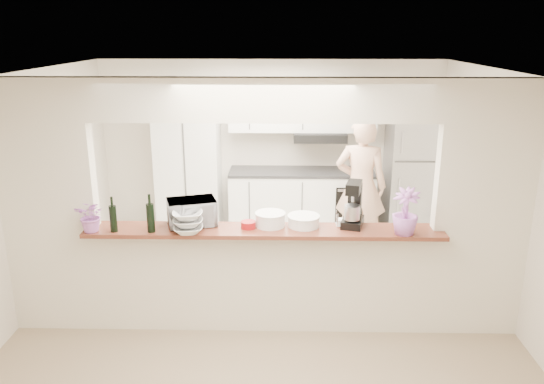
{
  "coord_description": "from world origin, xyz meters",
  "views": [
    {
      "loc": [
        0.18,
        -4.75,
        2.9
      ],
      "look_at": [
        0.07,
        0.3,
        1.35
      ],
      "focal_mm": 35.0,
      "sensor_mm": 36.0,
      "label": 1
    }
  ],
  "objects_px": {
    "toaster_oven": "(192,212)",
    "person": "(361,187)",
    "refrigerator": "(413,178)",
    "stand_mixer": "(353,206)"
  },
  "relations": [
    {
      "from": "toaster_oven",
      "to": "person",
      "type": "height_order",
      "value": "person"
    },
    {
      "from": "refrigerator",
      "to": "toaster_oven",
      "type": "height_order",
      "value": "refrigerator"
    },
    {
      "from": "refrigerator",
      "to": "stand_mixer",
      "type": "bearing_deg",
      "value": -114.83
    },
    {
      "from": "refrigerator",
      "to": "toaster_oven",
      "type": "bearing_deg",
      "value": -136.61
    },
    {
      "from": "person",
      "to": "refrigerator",
      "type": "bearing_deg",
      "value": -129.12
    },
    {
      "from": "refrigerator",
      "to": "stand_mixer",
      "type": "relative_size",
      "value": 3.85
    },
    {
      "from": "person",
      "to": "stand_mixer",
      "type": "bearing_deg",
      "value": 90.79
    },
    {
      "from": "stand_mixer",
      "to": "refrigerator",
      "type": "bearing_deg",
      "value": 65.17
    },
    {
      "from": "stand_mixer",
      "to": "person",
      "type": "height_order",
      "value": "person"
    },
    {
      "from": "toaster_oven",
      "to": "person",
      "type": "distance_m",
      "value": 2.7
    }
  ]
}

